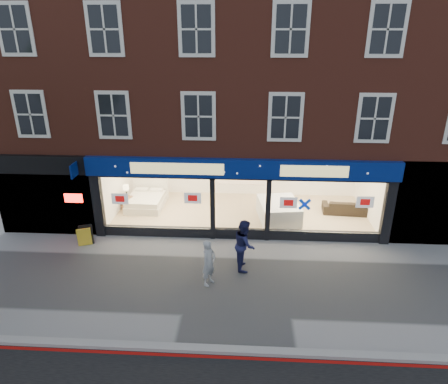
# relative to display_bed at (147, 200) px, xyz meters

# --- Properties ---
(ground) EXTENTS (120.00, 120.00, 0.00)m
(ground) POSITION_rel_display_bed_xyz_m (4.30, -5.65, -0.41)
(ground) COLOR gray
(ground) RESTS_ON ground
(kerb_line) EXTENTS (60.00, 0.10, 0.01)m
(kerb_line) POSITION_rel_display_bed_xyz_m (4.30, -8.75, -0.40)
(kerb_line) COLOR #8C0A07
(kerb_line) RESTS_ON ground
(kerb_stone) EXTENTS (60.00, 0.25, 0.12)m
(kerb_stone) POSITION_rel_display_bed_xyz_m (4.30, -8.55, -0.35)
(kerb_stone) COLOR gray
(kerb_stone) RESTS_ON ground
(showroom_floor) EXTENTS (11.00, 4.50, 0.10)m
(showroom_floor) POSITION_rel_display_bed_xyz_m (4.30, -0.40, -0.36)
(showroom_floor) COLOR tan
(showroom_floor) RESTS_ON ground
(building) EXTENTS (19.00, 8.26, 10.30)m
(building) POSITION_rel_display_bed_xyz_m (4.28, 1.28, 6.26)
(building) COLOR brown
(building) RESTS_ON ground
(display_bed) EXTENTS (1.64, 1.98, 1.09)m
(display_bed) POSITION_rel_display_bed_xyz_m (0.00, 0.00, 0.00)
(display_bed) COLOR silver
(display_bed) RESTS_ON showroom_floor
(bedside_table) EXTENTS (0.54, 0.54, 0.55)m
(bedside_table) POSITION_rel_display_bed_xyz_m (-0.80, -0.29, -0.03)
(bedside_table) COLOR brown
(bedside_table) RESTS_ON showroom_floor
(mattress_stack) EXTENTS (1.85, 2.20, 0.79)m
(mattress_stack) POSITION_rel_display_bed_xyz_m (5.90, -1.00, 0.08)
(mattress_stack) COLOR silver
(mattress_stack) RESTS_ON showroom_floor
(sofa) EXTENTS (2.06, 0.92, 0.59)m
(sofa) POSITION_rel_display_bed_xyz_m (8.90, -0.21, -0.02)
(sofa) COLOR black
(sofa) RESTS_ON showroom_floor
(a_board) EXTENTS (0.60, 0.50, 0.79)m
(a_board) POSITION_rel_display_bed_xyz_m (-1.51, -3.47, -0.01)
(a_board) COLOR yellow
(a_board) RESTS_ON ground
(pedestrian_grey) EXTENTS (0.60, 0.68, 1.56)m
(pedestrian_grey) POSITION_rel_display_bed_xyz_m (3.37, -5.64, 0.37)
(pedestrian_grey) COLOR #9B9EA2
(pedestrian_grey) RESTS_ON ground
(pedestrian_blue) EXTENTS (0.74, 0.92, 1.79)m
(pedestrian_blue) POSITION_rel_display_bed_xyz_m (4.49, -4.64, 0.49)
(pedestrian_blue) COLOR #181A44
(pedestrian_blue) RESTS_ON ground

